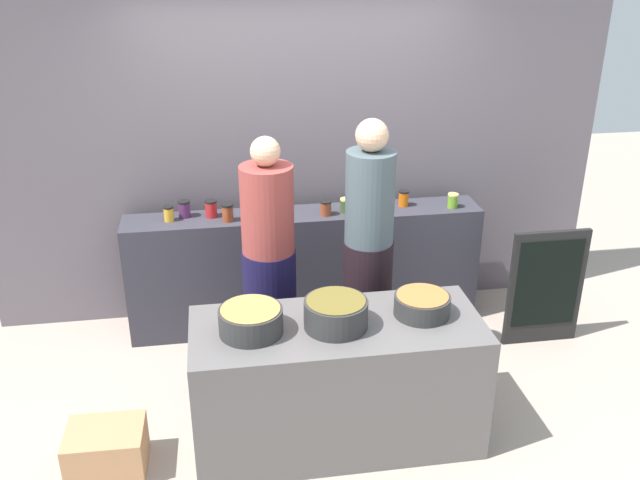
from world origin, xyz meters
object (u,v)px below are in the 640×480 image
object	(u,v)px
preserve_jar_2	(211,209)
preserve_jar_8	(453,201)
preserve_jar_1	(184,209)
preserve_jar_4	(326,208)
cook_in_cap	(368,264)
bread_crate	(107,450)
preserve_jar_3	(228,212)
cook_with_tongs	(269,274)
preserve_jar_7	(404,198)
preserve_jar_0	(169,214)
cooking_pot_right	(422,305)
cooking_pot_center	(336,314)
chalkboard_sign	(546,287)
preserve_jar_5	(346,205)
preserve_jar_6	(381,203)
cooking_pot_left	(251,321)

from	to	relation	value
preserve_jar_2	preserve_jar_8	world-z (taller)	preserve_jar_2
preserve_jar_1	preserve_jar_4	size ratio (longest dim) A/B	1.12
preserve_jar_2	preserve_jar_8	size ratio (longest dim) A/B	1.15
preserve_jar_2	preserve_jar_4	xyz separation A→B (m)	(0.84, -0.10, -0.01)
cook_in_cap	bread_crate	distance (m)	1.98
preserve_jar_3	preserve_jar_2	bearing A→B (deg)	139.12
cook_with_tongs	preserve_jar_7	bearing A→B (deg)	31.75
preserve_jar_0	cooking_pot_right	bearing A→B (deg)	-42.16
bread_crate	preserve_jar_4	bearing A→B (deg)	43.11
preserve_jar_7	cooking_pot_center	distance (m)	1.65
preserve_jar_0	cook_in_cap	xyz separation A→B (m)	(1.32, -0.73, -0.16)
preserve_jar_0	preserve_jar_1	xyz separation A→B (m)	(0.11, 0.06, 0.01)
preserve_jar_3	preserve_jar_0	bearing A→B (deg)	170.68
chalkboard_sign	preserve_jar_8	bearing A→B (deg)	140.16
cooking_pot_right	preserve_jar_5	bearing A→B (deg)	98.57
preserve_jar_6	chalkboard_sign	xyz separation A→B (m)	(1.15, -0.51, -0.54)
cook_in_cap	preserve_jar_2	bearing A→B (deg)	143.17
preserve_jar_7	cook_in_cap	distance (m)	0.89
cooking_pot_right	bread_crate	distance (m)	2.01
cooking_pot_left	cooking_pot_center	world-z (taller)	cooking_pot_center
preserve_jar_1	cooking_pot_right	bearing A→B (deg)	-45.62
preserve_jar_0	preserve_jar_5	world-z (taller)	preserve_jar_0
cook_in_cap	preserve_jar_8	bearing A→B (deg)	39.55
preserve_jar_5	cooking_pot_left	bearing A→B (deg)	-120.30
cooking_pot_center	preserve_jar_0	bearing A→B (deg)	124.59
preserve_jar_8	cooking_pot_left	distance (m)	2.12
bread_crate	cook_in_cap	bearing A→B (deg)	23.99
preserve_jar_0	preserve_jar_6	bearing A→B (deg)	-1.75
cooking_pot_left	preserve_jar_4	bearing A→B (deg)	64.31
cooking_pot_center	cook_with_tongs	world-z (taller)	cook_with_tongs
cook_with_tongs	bread_crate	xyz separation A→B (m)	(-1.04, -0.83, -0.64)
preserve_jar_6	bread_crate	distance (m)	2.56
cooking_pot_left	preserve_jar_1	bearing A→B (deg)	104.81
preserve_jar_5	preserve_jar_6	distance (m)	0.27
preserve_jar_1	cooking_pot_right	size ratio (longest dim) A/B	0.38
preserve_jar_6	cook_in_cap	bearing A→B (deg)	-110.12
cooking_pot_right	cooking_pot_left	bearing A→B (deg)	-177.39
cooking_pot_left	cooking_pot_center	xyz separation A→B (m)	(0.48, -0.01, 0.01)
preserve_jar_5	preserve_jar_1	bearing A→B (deg)	175.52
preserve_jar_5	preserve_jar_8	bearing A→B (deg)	-2.35
cooking_pot_center	cooking_pot_right	size ratio (longest dim) A/B	1.11
preserve_jar_5	bread_crate	world-z (taller)	preserve_jar_5
preserve_jar_6	cooking_pot_center	world-z (taller)	preserve_jar_6
cook_with_tongs	chalkboard_sign	world-z (taller)	cook_with_tongs
preserve_jar_0	cooking_pot_left	world-z (taller)	preserve_jar_0
preserve_jar_5	cooking_pot_left	distance (m)	1.60
preserve_jar_7	preserve_jar_8	xyz separation A→B (m)	(0.36, -0.09, -0.01)
preserve_jar_6	cook_in_cap	distance (m)	0.74
preserve_jar_3	preserve_jar_7	size ratio (longest dim) A/B	1.07
preserve_jar_1	bread_crate	bearing A→B (deg)	-107.15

